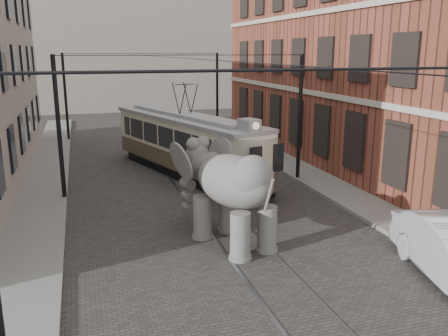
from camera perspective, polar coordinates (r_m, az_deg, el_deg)
name	(u,v)px	position (r m, az deg, el deg)	size (l,w,h in m)	color
ground	(235,237)	(16.17, 1.31, -8.31)	(120.00, 120.00, 0.00)	#3A3836
tram_rails	(235,237)	(16.16, 1.31, -8.27)	(1.54, 80.00, 0.02)	slate
sidewalk_right	(387,217)	(18.79, 19.05, -5.62)	(2.00, 60.00, 0.15)	slate
sidewalk_left	(29,259)	(15.53, -22.50, -10.09)	(2.00, 60.00, 0.15)	slate
brick_building	(373,53)	(28.02, 17.60, 13.08)	(8.00, 26.00, 12.00)	brown
distant_block	(120,43)	(54.41, -12.43, 14.57)	(28.00, 10.00, 14.00)	gray
catenary	(193,127)	(19.97, -3.71, 4.93)	(11.00, 30.20, 6.00)	black
tram	(186,130)	(23.68, -4.65, 4.60)	(2.38, 11.54, 4.58)	beige
elephant	(234,196)	(15.04, 1.18, -3.39)	(2.96, 5.36, 3.28)	#615E59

